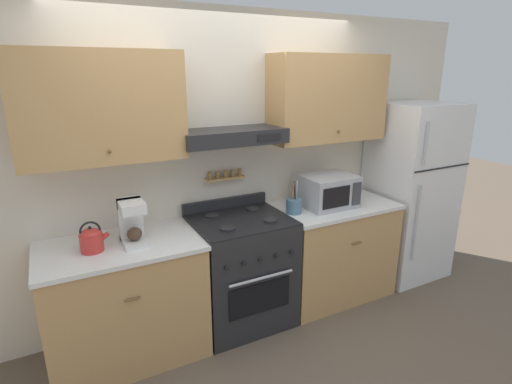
{
  "coord_description": "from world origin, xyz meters",
  "views": [
    {
      "loc": [
        -1.29,
        -2.37,
        2.07
      ],
      "look_at": [
        0.11,
        0.28,
        1.16
      ],
      "focal_mm": 28.0,
      "sensor_mm": 36.0,
      "label": 1
    }
  ],
  "objects_px": {
    "tea_kettle": "(91,239)",
    "microwave": "(328,191)",
    "refrigerator": "(410,192)",
    "coffee_maker": "(132,220)",
    "stove_range": "(241,270)",
    "utensil_crock": "(294,205)"
  },
  "relations": [
    {
      "from": "stove_range",
      "to": "refrigerator",
      "type": "xyz_separation_m",
      "value": [
        1.91,
        -0.01,
        0.42
      ]
    },
    {
      "from": "refrigerator",
      "to": "microwave",
      "type": "bearing_deg",
      "value": -179.83
    },
    {
      "from": "microwave",
      "to": "utensil_crock",
      "type": "height_order",
      "value": "microwave"
    },
    {
      "from": "coffee_maker",
      "to": "refrigerator",
      "type": "bearing_deg",
      "value": -0.31
    },
    {
      "from": "tea_kettle",
      "to": "microwave",
      "type": "distance_m",
      "value": 1.98
    },
    {
      "from": "stove_range",
      "to": "refrigerator",
      "type": "distance_m",
      "value": 1.96
    },
    {
      "from": "utensil_crock",
      "to": "microwave",
      "type": "bearing_deg",
      "value": 2.77
    },
    {
      "from": "utensil_crock",
      "to": "coffee_maker",
      "type": "bearing_deg",
      "value": 178.46
    },
    {
      "from": "coffee_maker",
      "to": "stove_range",
      "type": "bearing_deg",
      "value": -0.56
    },
    {
      "from": "stove_range",
      "to": "microwave",
      "type": "xyz_separation_m",
      "value": [
        0.86,
        -0.01,
        0.58
      ]
    },
    {
      "from": "stove_range",
      "to": "tea_kettle",
      "type": "bearing_deg",
      "value": -178.59
    },
    {
      "from": "refrigerator",
      "to": "microwave",
      "type": "relative_size",
      "value": 3.86
    },
    {
      "from": "coffee_maker",
      "to": "utensil_crock",
      "type": "xyz_separation_m",
      "value": [
        1.33,
        -0.04,
        -0.09
      ]
    },
    {
      "from": "stove_range",
      "to": "microwave",
      "type": "height_order",
      "value": "microwave"
    },
    {
      "from": "stove_range",
      "to": "utensil_crock",
      "type": "height_order",
      "value": "utensil_crock"
    },
    {
      "from": "stove_range",
      "to": "refrigerator",
      "type": "bearing_deg",
      "value": -0.19
    },
    {
      "from": "microwave",
      "to": "refrigerator",
      "type": "bearing_deg",
      "value": 0.17
    },
    {
      "from": "microwave",
      "to": "utensil_crock",
      "type": "bearing_deg",
      "value": -177.23
    },
    {
      "from": "utensil_crock",
      "to": "refrigerator",
      "type": "bearing_deg",
      "value": 0.85
    },
    {
      "from": "coffee_maker",
      "to": "tea_kettle",
      "type": "bearing_deg",
      "value": -172.62
    },
    {
      "from": "stove_range",
      "to": "microwave",
      "type": "distance_m",
      "value": 1.03
    },
    {
      "from": "refrigerator",
      "to": "coffee_maker",
      "type": "distance_m",
      "value": 2.76
    }
  ]
}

